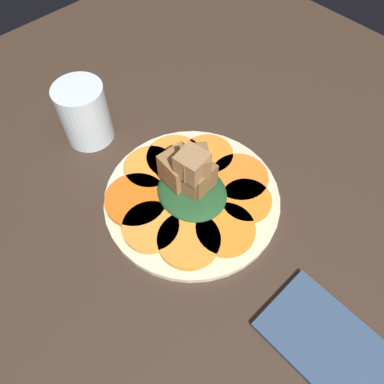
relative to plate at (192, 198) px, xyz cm
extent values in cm
cube|color=#38281E|center=(0.00, 0.00, -1.52)|extent=(120.00, 120.00, 2.00)
cylinder|color=beige|center=(0.00, 0.00, -0.02)|extent=(27.04, 27.04, 1.00)
cylinder|color=white|center=(0.00, 0.00, 0.03)|extent=(21.63, 21.63, 1.00)
cylinder|color=orange|center=(-8.31, -1.30, 1.02)|extent=(8.37, 8.37, 0.87)
cylinder|color=orange|center=(-5.05, -6.84, 1.02)|extent=(9.50, 9.50, 0.87)
cylinder|color=orange|center=(-0.25, -8.20, 1.02)|extent=(8.30, 8.30, 0.87)
cylinder|color=orange|center=(5.31, -5.65, 1.02)|extent=(9.04, 9.04, 0.87)
cylinder|color=orange|center=(7.69, -0.67, 1.02)|extent=(8.64, 8.64, 0.87)
cylinder|color=orange|center=(6.50, 5.13, 1.02)|extent=(7.64, 7.64, 0.87)
cylinder|color=orange|center=(2.87, 7.58, 1.02)|extent=(9.04, 9.04, 0.87)
cylinder|color=orange|center=(-3.81, 7.26, 1.02)|extent=(8.20, 8.20, 0.87)
cylinder|color=orange|center=(-7.12, 2.88, 1.02)|extent=(9.21, 9.21, 0.87)
ellipsoid|color=#1E4723|center=(0.00, 0.00, 1.59)|extent=(11.11, 10.00, 2.02)
cube|color=brown|center=(0.40, 0.28, 4.23)|extent=(3.92, 3.92, 3.25)
cube|color=olive|center=(-2.69, -0.34, 4.95)|extent=(5.04, 5.04, 4.69)
cube|color=brown|center=(-0.05, 1.03, 4.76)|extent=(4.67, 4.67, 4.31)
cube|color=brown|center=(-0.01, 0.61, 8.27)|extent=(5.25, 5.25, 3.78)
cube|color=#9E754C|center=(-0.49, -0.37, 8.33)|extent=(4.37, 4.37, 3.82)
cube|color=silver|center=(4.95, -4.13, 0.78)|extent=(11.99, 5.33, 0.40)
cube|color=silver|center=(-1.56, -6.54, 0.78)|extent=(2.21, 2.69, 0.40)
cube|color=silver|center=(-4.20, -8.59, 0.78)|extent=(4.68, 1.98, 0.40)
cube|color=silver|center=(-4.44, -7.96, 0.78)|extent=(4.68, 1.98, 0.40)
cube|color=silver|center=(-4.67, -7.34, 0.78)|extent=(4.68, 1.98, 0.40)
cube|color=silver|center=(-4.90, -6.71, 0.78)|extent=(4.68, 1.98, 0.40)
cylinder|color=silver|center=(-21.97, -3.57, 4.69)|extent=(8.10, 8.10, 10.42)
cube|color=#334766|center=(27.67, -2.53, -0.12)|extent=(17.40, 10.44, 0.80)
camera|label=1|loc=(22.82, -21.65, 48.55)|focal=35.00mm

